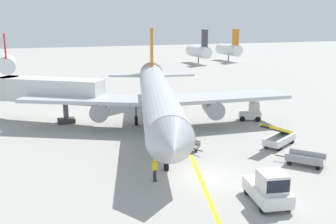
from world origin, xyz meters
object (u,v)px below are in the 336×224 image
at_px(belt_loader_forward_hold, 279,138).
at_px(safety_cone_nose_left, 175,137).
at_px(airliner, 157,96).
at_px(safety_cone_nose_right, 261,124).
at_px(baggage_cart_empty_trailing, 183,144).
at_px(jet_bridge, 39,90).
at_px(baggage_cart_loaded, 305,159).
at_px(pushback_tug, 269,189).
at_px(baggage_tug_near_wing, 251,112).
at_px(ground_crew_marshaller, 155,169).

xyz_separation_m(belt_loader_forward_hold, safety_cone_nose_left, (-7.90, 5.33, -0.56)).
height_order(airliner, safety_cone_nose_right, airliner).
bearing_deg(baggage_cart_empty_trailing, airliner, 87.79).
xyz_separation_m(jet_bridge, belt_loader_forward_hold, (19.36, -16.96, -2.77)).
xyz_separation_m(airliner, baggage_cart_loaded, (7.11, -14.37, -2.95)).
relative_size(jet_bridge, pushback_tug, 3.05).
xyz_separation_m(baggage_tug_near_wing, belt_loader_forward_hold, (-2.79, -8.93, -0.15)).
xyz_separation_m(baggage_tug_near_wing, baggage_cart_empty_trailing, (-11.24, -6.87, -0.46)).
relative_size(baggage_cart_empty_trailing, safety_cone_nose_right, 8.60).
height_order(belt_loader_forward_hold, safety_cone_nose_left, belt_loader_forward_hold).
distance_m(baggage_cart_loaded, safety_cone_nose_left, 12.24).
distance_m(airliner, baggage_cart_empty_trailing, 8.05).
xyz_separation_m(airliner, ground_crew_marshaller, (-4.83, -13.25, -2.51)).
relative_size(airliner, pushback_tug, 8.91).
distance_m(baggage_cart_loaded, ground_crew_marshaller, 12.00).
height_order(baggage_cart_empty_trailing, safety_cone_nose_left, baggage_cart_empty_trailing).
height_order(airliner, ground_crew_marshaller, airliner).
bearing_deg(pushback_tug, baggage_cart_empty_trailing, 94.09).
xyz_separation_m(pushback_tug, baggage_cart_empty_trailing, (-0.82, 11.52, -0.53)).
height_order(jet_bridge, baggage_cart_loaded, jet_bridge).
distance_m(jet_bridge, safety_cone_nose_right, 24.43).
relative_size(baggage_tug_near_wing, belt_loader_forward_hold, 0.55).
xyz_separation_m(jet_bridge, baggage_tug_near_wing, (22.14, -8.03, -2.62)).
bearing_deg(pushback_tug, airliner, 91.61).
bearing_deg(baggage_cart_empty_trailing, baggage_tug_near_wing, 31.41).
height_order(baggage_cart_empty_trailing, safety_cone_nose_right, baggage_cart_empty_trailing).
relative_size(ground_crew_marshaller, safety_cone_nose_right, 3.86).
bearing_deg(airliner, ground_crew_marshaller, -110.03).
bearing_deg(jet_bridge, safety_cone_nose_left, -45.44).
height_order(baggage_tug_near_wing, belt_loader_forward_hold, belt_loader_forward_hold).
bearing_deg(belt_loader_forward_hold, airliner, 130.52).
height_order(baggage_cart_loaded, safety_cone_nose_left, baggage_cart_loaded).
distance_m(ground_crew_marshaller, safety_cone_nose_left, 10.39).
relative_size(jet_bridge, ground_crew_marshaller, 6.98).
relative_size(belt_loader_forward_hold, safety_cone_nose_right, 11.31).
xyz_separation_m(baggage_tug_near_wing, safety_cone_nose_left, (-10.69, -3.60, -0.71)).
bearing_deg(baggage_cart_empty_trailing, ground_crew_marshaller, -128.23).
bearing_deg(airliner, safety_cone_nose_right, -16.30).
bearing_deg(safety_cone_nose_left, baggage_cart_empty_trailing, -99.71).
relative_size(baggage_cart_loaded, safety_cone_nose_right, 7.74).
xyz_separation_m(pushback_tug, safety_cone_nose_right, (10.08, 15.91, -0.77)).
bearing_deg(ground_crew_marshaller, jet_bridge, 107.11).
height_order(belt_loader_forward_hold, baggage_cart_empty_trailing, belt_loader_forward_hold).
bearing_deg(pushback_tug, safety_cone_nose_right, 57.63).
distance_m(belt_loader_forward_hold, baggage_cart_empty_trailing, 8.71).
relative_size(pushback_tug, ground_crew_marshaller, 2.29).
xyz_separation_m(baggage_cart_loaded, ground_crew_marshaller, (-11.94, 1.12, 0.44)).
xyz_separation_m(jet_bridge, baggage_cart_loaded, (18.30, -21.78, -3.07)).
bearing_deg(safety_cone_nose_right, baggage_tug_near_wing, 82.23).
bearing_deg(safety_cone_nose_right, jet_bridge, 154.26).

